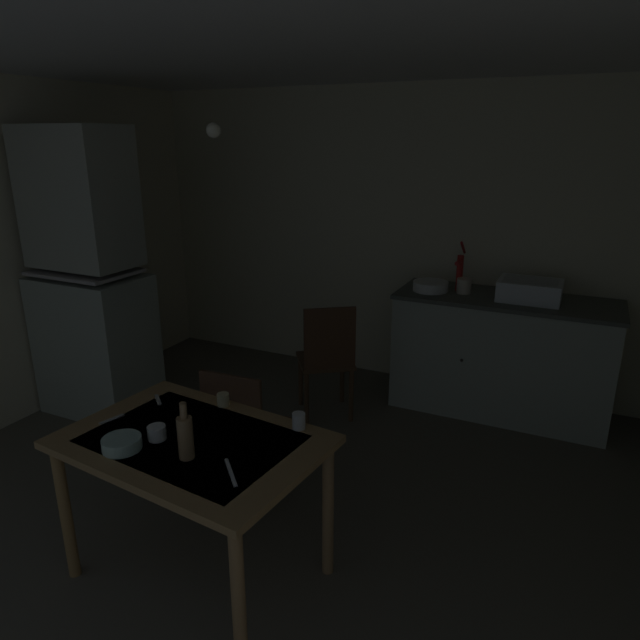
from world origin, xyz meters
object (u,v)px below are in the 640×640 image
Objects in this scene: dining_table at (193,456)px; glass_bottle at (185,436)px; teacup_cream at (299,421)px; hand_pump at (460,270)px; chair_by_counter at (327,358)px; hutch_cabinet at (90,286)px; serving_bowl_wide at (122,443)px; chair_far_side at (244,429)px; sink_basin at (530,290)px; mixing_bowl_counter at (431,286)px.

dining_table is 4.85× the size of glass_bottle.
teacup_cream is (0.40, 0.30, 0.13)m from dining_table.
chair_by_counter is (-0.79, -0.74, -0.61)m from hand_pump.
serving_bowl_wide is (1.60, -1.36, -0.23)m from hutch_cabinet.
hand_pump is at bearing 67.07° from chair_far_side.
sink_basin is 0.35× the size of dining_table.
serving_bowl_wide is at bearing -167.50° from glass_bottle.
hutch_cabinet is 2.30m from glass_bottle.
mixing_bowl_counter is 0.22× the size of dining_table.
sink_basin is at bearing 54.15° from chair_far_side.
hutch_cabinet is at bearing -150.89° from mixing_bowl_counter.
sink_basin is 0.48× the size of chair_by_counter.
mixing_bowl_counter is (2.27, 1.27, -0.05)m from hutch_cabinet.
mixing_bowl_counter is 2.13m from teacup_cream.
hand_pump is 0.43× the size of chair_by_counter.
glass_bottle is (-0.32, -0.44, 0.06)m from teacup_cream.
dining_table is at bearing -143.51° from teacup_cream.
sink_basin is 3.03m from serving_bowl_wide.
dining_table is 0.33m from serving_bowl_wide.
chair_far_side is at bearing -108.55° from mixing_bowl_counter.
chair_far_side reaches higher than serving_bowl_wide.
serving_bowl_wide is (-0.87, -2.72, -0.31)m from hand_pump.
teacup_cream is at bearing 39.07° from serving_bowl_wide.
sink_basin is 1.70× the size of glass_bottle.
teacup_cream is 0.54m from glass_bottle.
hutch_cabinet reaches higher than hand_pump.
hutch_cabinet is 4.91× the size of sink_basin.
hutch_cabinet reaches higher than serving_bowl_wide.
glass_bottle is (-1.10, -2.61, -0.14)m from sink_basin.
sink_basin is at bearing 70.16° from teacup_cream.
teacup_cream is at bearing -70.04° from chair_by_counter.
chair_by_counter reaches higher than serving_bowl_wide.
sink_basin is at bearing 23.69° from hutch_cabinet.
mixing_bowl_counter is 1.05× the size of glass_bottle.
chair_by_counter is at bearing -152.32° from sink_basin.
hand_pump reaches higher than dining_table.
sink_basin reaches higher than chair_by_counter.
chair_by_counter is at bearing 87.59° from serving_bowl_wide.
chair_by_counter is (1.68, 0.62, -0.52)m from hutch_cabinet.
chair_far_side reaches higher than teacup_cream.
glass_bottle reaches higher than chair_far_side.
sink_basin is at bearing 27.68° from chair_by_counter.
mixing_bowl_counter reaches higher than teacup_cream.
sink_basin is 2.33m from chair_far_side.
sink_basin is (3.00, 1.32, -0.01)m from hutch_cabinet.
chair_far_side is at bearing -112.93° from hand_pump.
mixing_bowl_counter is 1.00m from chair_by_counter.
mixing_bowl_counter is 0.32× the size of chair_far_side.
hand_pump reaches higher than chair_by_counter.
dining_table is at bearing 43.35° from serving_bowl_wide.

